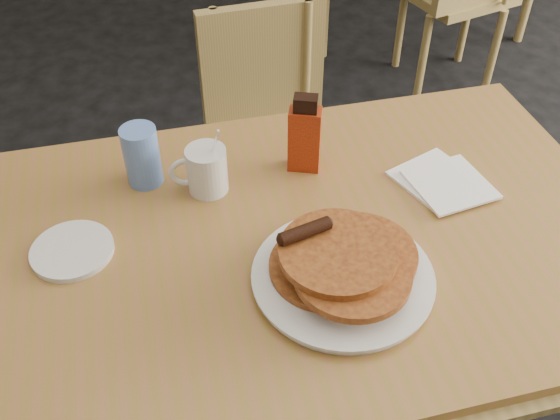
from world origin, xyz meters
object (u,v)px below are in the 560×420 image
object	(u,v)px
chair_main_far	(267,124)
coffee_mug	(206,169)
pancake_plate	(343,269)
syrup_bottle	(305,136)
blue_tumbler	(142,156)
main_table	(314,248)

from	to	relation	value
chair_main_far	coffee_mug	size ratio (longest dim) A/B	5.45
pancake_plate	syrup_bottle	bearing A→B (deg)	91.35
blue_tumbler	main_table	bearing A→B (deg)	-33.09
syrup_bottle	pancake_plate	bearing A→B (deg)	-72.48
main_table	blue_tumbler	size ratio (longest dim) A/B	10.35
chair_main_far	main_table	bearing A→B (deg)	-99.03
main_table	pancake_plate	size ratio (longest dim) A/B	4.15
syrup_bottle	blue_tumbler	world-z (taller)	syrup_bottle
main_table	chair_main_far	world-z (taller)	chair_main_far
main_table	chair_main_far	distance (m)	0.77
blue_tumbler	coffee_mug	bearing A→B (deg)	-20.55
chair_main_far	pancake_plate	xyz separation A→B (m)	(0.01, -0.86, 0.29)
pancake_plate	coffee_mug	xyz separation A→B (m)	(-0.22, 0.28, 0.02)
coffee_mug	blue_tumbler	distance (m)	0.13
pancake_plate	coffee_mug	bearing A→B (deg)	127.13
main_table	blue_tumbler	xyz separation A→B (m)	(-0.32, 0.21, 0.11)
chair_main_far	syrup_bottle	size ratio (longest dim) A/B	4.80
pancake_plate	syrup_bottle	distance (m)	0.33
chair_main_far	blue_tumbler	xyz separation A→B (m)	(-0.33, -0.53, 0.32)
coffee_mug	main_table	bearing A→B (deg)	-57.50
main_table	pancake_plate	xyz separation A→B (m)	(0.02, -0.13, 0.07)
pancake_plate	blue_tumbler	distance (m)	0.48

